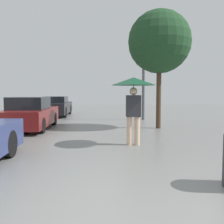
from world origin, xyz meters
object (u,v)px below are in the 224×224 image
object	(u,v)px
pedestrian	(134,89)
street_lamp	(144,70)
tree	(159,42)
parked_car_middle	(31,114)
parked_car_farthest	(56,106)

from	to	relation	value
pedestrian	street_lamp	xyz separation A→B (m)	(1.51, 6.80, 1.17)
pedestrian	tree	xyz separation A→B (m)	(1.55, 3.40, 2.00)
parked_car_middle	street_lamp	size ratio (longest dim) A/B	0.88
pedestrian	parked_car_farthest	bearing A→B (deg)	111.44
parked_car_farthest	pedestrian	bearing A→B (deg)	-68.56
pedestrian	parked_car_farthest	size ratio (longest dim) A/B	0.45
parked_car_middle	tree	size ratio (longest dim) A/B	0.83
parked_car_farthest	street_lamp	xyz separation A→B (m)	(5.29, -2.83, 2.15)
pedestrian	tree	distance (m)	4.23
pedestrian	parked_car_middle	bearing A→B (deg)	137.51
parked_car_middle	tree	world-z (taller)	tree
pedestrian	tree	bearing A→B (deg)	65.53
pedestrian	parked_car_farthest	world-z (taller)	pedestrian
parked_car_middle	parked_car_farthest	distance (m)	6.13
street_lamp	parked_car_farthest	bearing A→B (deg)	151.88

